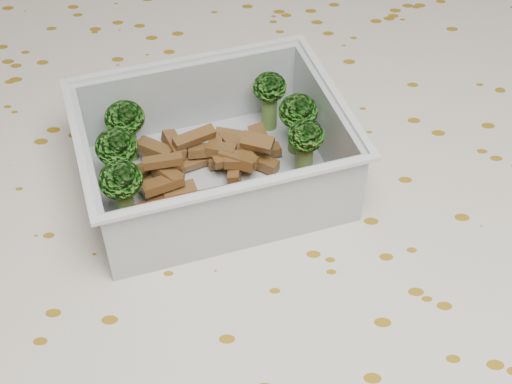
{
  "coord_description": "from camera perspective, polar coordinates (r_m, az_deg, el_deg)",
  "views": [
    {
      "loc": [
        0.01,
        -0.3,
        1.09
      ],
      "look_at": [
        0.01,
        -0.01,
        0.78
      ],
      "focal_mm": 50.0,
      "sensor_mm": 36.0,
      "label": 1
    }
  ],
  "objects": [
    {
      "name": "meat_pile",
      "position": [
        0.47,
        -4.39,
        2.68
      ],
      "size": [
        0.1,
        0.08,
        0.03
      ],
      "color": "brown",
      "rests_on": "lunch_container"
    },
    {
      "name": "sausage",
      "position": [
        0.44,
        -1.67,
        -0.79
      ],
      "size": [
        0.13,
        0.06,
        0.02
      ],
      "color": "#AE3E1D",
      "rests_on": "lunch_container"
    },
    {
      "name": "dining_table",
      "position": [
        0.52,
        -0.87,
        -8.24
      ],
      "size": [
        1.4,
        0.9,
        0.75
      ],
      "color": "brown",
      "rests_on": "ground"
    },
    {
      "name": "lunch_container",
      "position": [
        0.46,
        -3.38,
        2.46
      ],
      "size": [
        0.2,
        0.17,
        0.06
      ],
      "color": "silver",
      "rests_on": "tablecloth"
    },
    {
      "name": "broccoli_florets",
      "position": [
        0.46,
        -4.52,
        4.53
      ],
      "size": [
        0.14,
        0.11,
        0.05
      ],
      "color": "#608C3F",
      "rests_on": "lunch_container"
    },
    {
      "name": "tablecloth",
      "position": [
        0.48,
        -0.94,
        -4.77
      ],
      "size": [
        1.46,
        0.96,
        0.19
      ],
      "color": "beige",
      "rests_on": "dining_table"
    }
  ]
}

